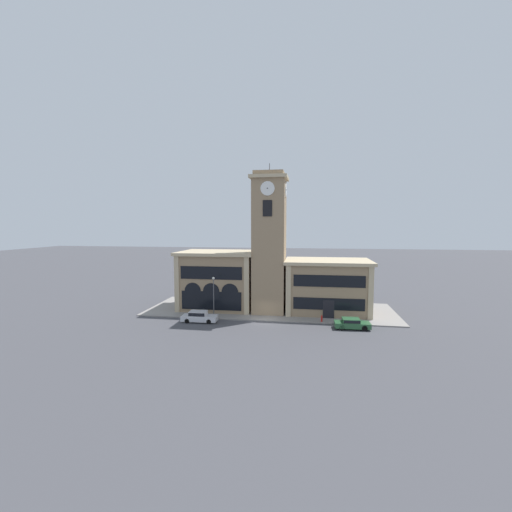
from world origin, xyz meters
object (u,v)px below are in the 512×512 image
at_px(fire_hydrant, 322,319).
at_px(bollard, 194,313).
at_px(street_lamp, 214,291).
at_px(parked_car_near, 199,316).
at_px(parked_car_mid, 352,323).

bearing_deg(fire_hydrant, bollard, -179.03).
bearing_deg(street_lamp, bollard, -171.42).
xyz_separation_m(bollard, fire_hydrant, (17.20, 0.29, -0.10)).
bearing_deg(parked_car_near, street_lamp, 54.02).
xyz_separation_m(parked_car_near, street_lamp, (1.42, 2.11, 3.07)).
bearing_deg(fire_hydrant, street_lamp, 179.58).
xyz_separation_m(parked_car_mid, fire_hydrant, (-3.57, 2.00, -0.12)).
xyz_separation_m(parked_car_mid, bollard, (-20.77, 1.71, -0.02)).
height_order(parked_car_mid, bollard, parked_car_mid).
relative_size(parked_car_mid, street_lamp, 0.78).
bearing_deg(parked_car_near, parked_car_mid, -2.11).
xyz_separation_m(parked_car_near, fire_hydrant, (15.98, 2.00, -0.18)).
xyz_separation_m(parked_car_near, parked_car_mid, (19.56, 0.00, -0.06)).
bearing_deg(fire_hydrant, parked_car_mid, -29.30).
distance_m(street_lamp, fire_hydrant, 14.93).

